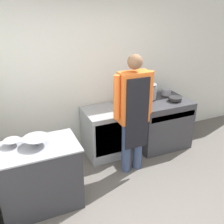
{
  "coord_description": "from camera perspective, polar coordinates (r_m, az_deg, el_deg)",
  "views": [
    {
      "loc": [
        -1.37,
        -2.08,
        2.51
      ],
      "look_at": [
        0.02,
        1.06,
        1.0
      ],
      "focal_mm": 42.0,
      "sensor_mm": 36.0,
      "label": 1
    }
  ],
  "objects": [
    {
      "name": "wall_back",
      "position": [
        4.41,
        -4.96,
        8.36
      ],
      "size": [
        8.0,
        0.05,
        2.7
      ],
      "color": "silver",
      "rests_on": "ground_plane"
    },
    {
      "name": "stove",
      "position": [
        4.83,
        10.31,
        -2.16
      ],
      "size": [
        0.93,
        0.78,
        0.88
      ],
      "color": "#38383D",
      "rests_on": "ground_plane"
    },
    {
      "name": "stock_pot",
      "position": [
        4.61,
        7.73,
        4.71
      ],
      "size": [
        0.31,
        0.31,
        0.29
      ],
      "color": "gray",
      "rests_on": "stove"
    },
    {
      "name": "mixing_bowl",
      "position": [
        3.28,
        -16.1,
        -6.17
      ],
      "size": [
        0.31,
        0.31,
        0.11
      ],
      "color": "gray",
      "rests_on": "prep_counter"
    },
    {
      "name": "prep_counter",
      "position": [
        3.52,
        -15.42,
        -13.39
      ],
      "size": [
        1.01,
        0.62,
        0.87
      ],
      "color": "#2D2D33",
      "rests_on": "ground_plane"
    },
    {
      "name": "fridge_unit",
      "position": [
        4.46,
        -2.09,
        -4.55
      ],
      "size": [
        0.57,
        0.65,
        0.8
      ],
      "color": "#93999E",
      "rests_on": "ground_plane"
    },
    {
      "name": "saute_pan",
      "position": [
        4.65,
        13.57,
        2.88
      ],
      "size": [
        0.23,
        0.23,
        0.05
      ],
      "color": "#262628",
      "rests_on": "stove"
    },
    {
      "name": "small_bowl",
      "position": [
        3.38,
        -20.88,
        -6.28
      ],
      "size": [
        0.2,
        0.2,
        0.08
      ],
      "color": "gray",
      "rests_on": "prep_counter"
    },
    {
      "name": "ground_plane",
      "position": [
        3.54,
        7.15,
        -21.75
      ],
      "size": [
        14.0,
        14.0,
        0.0
      ],
      "primitive_type": "plane",
      "color": "#5B5651"
    },
    {
      "name": "sauce_pot",
      "position": [
        4.84,
        11.69,
        4.33
      ],
      "size": [
        0.17,
        0.17,
        0.12
      ],
      "color": "gray",
      "rests_on": "stove"
    },
    {
      "name": "person_cook",
      "position": [
        3.78,
        4.72,
        0.71
      ],
      "size": [
        0.62,
        0.24,
        1.82
      ],
      "color": "#38476B",
      "rests_on": "ground_plane"
    }
  ]
}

